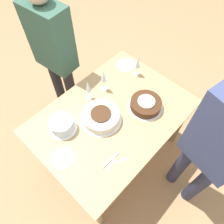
% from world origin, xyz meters
% --- Properties ---
extents(ground_plane, '(12.00, 12.00, 0.00)m').
position_xyz_m(ground_plane, '(0.00, 0.00, 0.00)').
color(ground_plane, '#A87F56').
extents(dining_table, '(1.34, 0.96, 0.75)m').
position_xyz_m(dining_table, '(0.00, 0.00, 0.64)').
color(dining_table, tan).
rests_on(dining_table, ground_plane).
extents(cake_center_white, '(0.35, 0.35, 0.09)m').
position_xyz_m(cake_center_white, '(-0.09, 0.04, 0.80)').
color(cake_center_white, white).
rests_on(cake_center_white, dining_table).
extents(cake_front_chocolate, '(0.31, 0.31, 0.09)m').
position_xyz_m(cake_front_chocolate, '(0.26, -0.15, 0.79)').
color(cake_front_chocolate, white).
rests_on(cake_front_chocolate, dining_table).
extents(cake_back_decorated, '(0.23, 0.23, 0.11)m').
position_xyz_m(cake_back_decorated, '(-0.37, 0.21, 0.81)').
color(cake_back_decorated, white).
rests_on(cake_back_decorated, dining_table).
extents(wine_glass_near, '(0.07, 0.07, 0.23)m').
position_xyz_m(wine_glass_near, '(0.51, 0.16, 0.91)').
color(wine_glass_near, silver).
rests_on(wine_glass_near, dining_table).
extents(wine_glass_far, '(0.06, 0.06, 0.24)m').
position_xyz_m(wine_glass_far, '(0.16, 0.25, 0.92)').
color(wine_glass_far, silver).
rests_on(wine_glass_far, dining_table).
extents(wine_glass_extra, '(0.06, 0.06, 0.22)m').
position_xyz_m(wine_glass_extra, '(0.00, 0.28, 0.90)').
color(wine_glass_extra, silver).
rests_on(wine_glass_extra, dining_table).
extents(dessert_plate_left, '(0.18, 0.18, 0.01)m').
position_xyz_m(dessert_plate_left, '(-0.53, -0.00, 0.76)').
color(dessert_plate_left, white).
rests_on(dessert_plate_left, dining_table).
extents(dessert_plate_right, '(0.19, 0.19, 0.01)m').
position_xyz_m(dessert_plate_right, '(0.53, 0.31, 0.76)').
color(dessert_plate_right, white).
rests_on(dessert_plate_right, dining_table).
extents(fork_pile, '(0.21, 0.11, 0.01)m').
position_xyz_m(fork_pile, '(-0.29, -0.29, 0.76)').
color(fork_pile, silver).
rests_on(fork_pile, dining_table).
extents(person_cutting, '(0.29, 0.44, 1.64)m').
position_xyz_m(person_cutting, '(0.19, -0.78, 0.99)').
color(person_cutting, '#2D334C').
rests_on(person_cutting, ground_plane).
extents(person_watching, '(0.27, 0.42, 1.56)m').
position_xyz_m(person_watching, '(0.07, 0.82, 0.94)').
color(person_watching, '#232328').
rests_on(person_watching, ground_plane).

